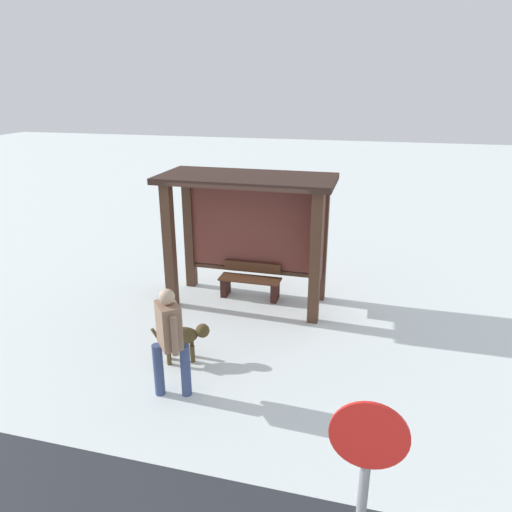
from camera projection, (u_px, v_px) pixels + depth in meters
name	position (u px, v px, depth m)	size (l,w,h in m)	color
ground_plane	(247.00, 301.00, 9.41)	(60.00, 60.00, 0.00)	silver
bus_shelter	(253.00, 214.00, 8.91)	(3.25, 1.47, 2.55)	#462C1F
bench_left_inside	(250.00, 282.00, 9.52)	(1.25, 0.41, 0.70)	#4E2E1C
person_walking	(170.00, 335.00, 6.27)	(0.57, 0.51, 1.61)	#886852
dog	(183.00, 337.00, 7.27)	(0.83, 0.51, 0.61)	#4A3B1E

